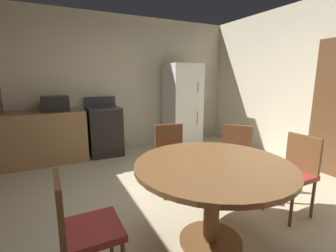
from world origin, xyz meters
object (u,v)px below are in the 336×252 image
oven_range (104,131)px  refrigerator (182,105)px  microwave (55,104)px  chair_west (80,226)px  chair_north (172,154)px  dining_table (213,179)px  chair_northeast (234,155)px  chair_east (295,170)px

oven_range → refrigerator: 1.74m
microwave → chair_west: size_ratio=0.51×
chair_north → microwave: bearing=-138.0°
dining_table → chair_west: bearing=-179.3°
dining_table → chair_northeast: (0.86, 0.68, -0.11)m
dining_table → chair_east: bearing=0.4°
dining_table → chair_east: size_ratio=1.55×
dining_table → chair_north: bearing=81.8°
chair_west → refrigerator: bearing=49.5°
dining_table → chair_northeast: size_ratio=1.55×
dining_table → chair_west: (-1.09, -0.01, -0.11)m
refrigerator → chair_west: size_ratio=2.02×
chair_northeast → chair_east: 0.71m
dining_table → chair_northeast: bearing=38.4°
chair_northeast → chair_east: size_ratio=1.00×
oven_range → refrigerator: size_ratio=0.62×
refrigerator → chair_north: (-1.22, -1.86, -0.38)m
dining_table → chair_north: chair_north is taller
refrigerator → chair_northeast: 2.35m
microwave → oven_range: bearing=0.3°
chair_northeast → microwave: bearing=-87.8°
refrigerator → chair_west: bearing=-129.8°
dining_table → chair_west: size_ratio=1.55×
refrigerator → chair_north: 2.26m
microwave → chair_northeast: microwave is taller
chair_north → dining_table: bearing=0.0°
microwave → chair_north: microwave is taller
chair_north → chair_west: (-1.25, -1.10, 0.00)m
refrigerator → chair_east: size_ratio=2.02×
oven_range → dining_table: bearing=-84.0°
chair_north → oven_range: bearing=-158.0°
microwave → chair_north: bearing=-56.2°
microwave → chair_northeast: 3.09m
dining_table → chair_east: chair_east is taller
chair_west → chair_north: bearing=40.6°
chair_northeast → chair_west: bearing=-18.9°
refrigerator → chair_northeast: bearing=-102.9°
chair_northeast → chair_west: size_ratio=1.00×
dining_table → oven_range: bearing=96.0°
chair_west → chair_east: bearing=-0.1°
chair_northeast → chair_north: size_ratio=1.00×
microwave → dining_table: (1.13, -3.00, -0.42)m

